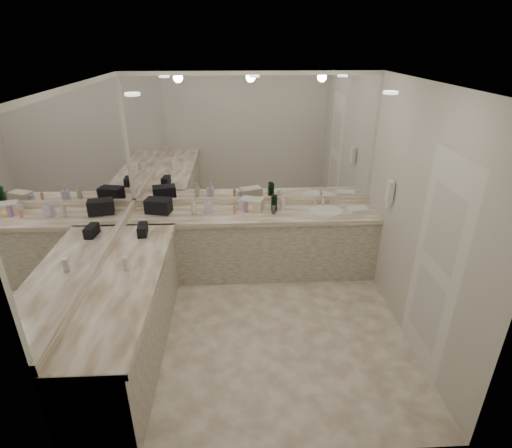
{
  "coord_description": "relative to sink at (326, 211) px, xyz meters",
  "views": [
    {
      "loc": [
        -0.21,
        -3.55,
        2.95
      ],
      "look_at": [
        -0.01,
        0.4,
        1.11
      ],
      "focal_mm": 28.0,
      "sensor_mm": 36.0,
      "label": 1
    }
  ],
  "objects": [
    {
      "name": "floor",
      "position": [
        -0.95,
        -1.2,
        -0.9
      ],
      "size": [
        3.2,
        3.2,
        0.0
      ],
      "primitive_type": "plane",
      "color": "beige",
      "rests_on": "ground"
    },
    {
      "name": "ceiling",
      "position": [
        -0.95,
        -1.2,
        1.71
      ],
      "size": [
        3.2,
        3.2,
        0.0
      ],
      "primitive_type": "plane",
      "color": "white",
      "rests_on": "floor"
    },
    {
      "name": "wall_back",
      "position": [
        -0.95,
        0.3,
        0.41
      ],
      "size": [
        3.2,
        0.02,
        2.6
      ],
      "primitive_type": "cube",
      "color": "beige",
      "rests_on": "floor"
    },
    {
      "name": "wall_left",
      "position": [
        -2.55,
        -1.2,
        0.41
      ],
      "size": [
        0.02,
        3.0,
        2.6
      ],
      "primitive_type": "cube",
      "color": "beige",
      "rests_on": "floor"
    },
    {
      "name": "wall_right",
      "position": [
        0.65,
        -1.2,
        0.41
      ],
      "size": [
        0.02,
        3.0,
        2.6
      ],
      "primitive_type": "cube",
      "color": "beige",
      "rests_on": "floor"
    },
    {
      "name": "vanity_back_base",
      "position": [
        -0.95,
        0.0,
        -0.48
      ],
      "size": [
        3.2,
        0.6,
        0.84
      ],
      "primitive_type": "cube",
      "color": "beige",
      "rests_on": "floor"
    },
    {
      "name": "vanity_back_top",
      "position": [
        -0.95,
        -0.01,
        -0.03
      ],
      "size": [
        3.2,
        0.64,
        0.06
      ],
      "primitive_type": "cube",
      "color": "white",
      "rests_on": "vanity_back_base"
    },
    {
      "name": "vanity_left_base",
      "position": [
        -2.25,
        -1.5,
        -0.48
      ],
      "size": [
        0.6,
        2.4,
        0.84
      ],
      "primitive_type": "cube",
      "color": "beige",
      "rests_on": "floor"
    },
    {
      "name": "vanity_left_top",
      "position": [
        -2.24,
        -1.5,
        -0.03
      ],
      "size": [
        0.64,
        2.42,
        0.06
      ],
      "primitive_type": "cube",
      "color": "white",
      "rests_on": "vanity_left_base"
    },
    {
      "name": "backsplash_back",
      "position": [
        -0.95,
        0.28,
        0.05
      ],
      "size": [
        3.2,
        0.04,
        0.1
      ],
      "primitive_type": "cube",
      "color": "white",
      "rests_on": "vanity_back_top"
    },
    {
      "name": "backsplash_left",
      "position": [
        -2.53,
        -1.2,
        0.05
      ],
      "size": [
        0.04,
        3.0,
        0.1
      ],
      "primitive_type": "cube",
      "color": "white",
      "rests_on": "vanity_left_top"
    },
    {
      "name": "mirror_back",
      "position": [
        -0.95,
        0.29,
        0.88
      ],
      "size": [
        3.12,
        0.01,
        1.55
      ],
      "primitive_type": "cube",
      "color": "white",
      "rests_on": "wall_back"
    },
    {
      "name": "mirror_left",
      "position": [
        -2.54,
        -1.2,
        0.88
      ],
      "size": [
        0.01,
        2.92,
        1.55
      ],
      "primitive_type": "cube",
      "color": "white",
      "rests_on": "wall_left"
    },
    {
      "name": "sink",
      "position": [
        0.0,
        0.0,
        0.0
      ],
      "size": [
        0.44,
        0.44,
        0.03
      ],
      "primitive_type": "cylinder",
      "color": "white",
      "rests_on": "vanity_back_top"
    },
    {
      "name": "faucet",
      "position": [
        0.0,
        0.21,
        0.07
      ],
      "size": [
        0.24,
        0.16,
        0.14
      ],
      "primitive_type": "cube",
      "color": "silver",
      "rests_on": "vanity_back_top"
    },
    {
      "name": "wall_phone",
      "position": [
        0.61,
        -0.5,
        0.46
      ],
      "size": [
        0.06,
        0.1,
        0.24
      ],
      "primitive_type": "cube",
      "color": "white",
      "rests_on": "wall_right"
    },
    {
      "name": "door",
      "position": [
        0.64,
        -1.7,
        0.16
      ],
      "size": [
        0.02,
        0.82,
        2.1
      ],
      "primitive_type": "cube",
      "color": "white",
      "rests_on": "wall_right"
    },
    {
      "name": "black_toiletry_bag",
      "position": [
        -2.17,
        0.05,
        0.09
      ],
      "size": [
        0.35,
        0.26,
        0.18
      ],
      "primitive_type": "cube",
      "rotation": [
        0.0,
        0.0,
        -0.22
      ],
      "color": "black",
      "rests_on": "vanity_back_top"
    },
    {
      "name": "black_bag_spill",
      "position": [
        -2.25,
        -0.58,
        0.07
      ],
      "size": [
        0.12,
        0.23,
        0.12
      ],
      "primitive_type": "cube",
      "rotation": [
        0.0,
        0.0,
        0.1
      ],
      "color": "black",
      "rests_on": "vanity_left_top"
    },
    {
      "name": "cream_cosmetic_case",
      "position": [
        -0.97,
        0.09,
        0.09
      ],
      "size": [
        0.33,
        0.26,
        0.17
      ],
      "primitive_type": "cube",
      "rotation": [
        0.0,
        0.0,
        -0.36
      ],
      "color": "beige",
      "rests_on": "vanity_back_top"
    },
    {
      "name": "hand_towel",
      "position": [
        0.41,
        -0.02,
        0.03
      ],
      "size": [
        0.28,
        0.22,
        0.04
      ],
      "primitive_type": "cube",
      "rotation": [
        0.0,
        0.0,
        0.21
      ],
      "color": "white",
      "rests_on": "vanity_back_top"
    },
    {
      "name": "lotion_left",
      "position": [
        -2.25,
        -1.35,
        0.07
      ],
      "size": [
        0.06,
        0.06,
        0.13
      ],
      "primitive_type": "cylinder",
      "color": "white",
      "rests_on": "vanity_left_top"
    },
    {
      "name": "soap_bottle_a",
      "position": [
        -1.72,
        -0.01,
        0.11
      ],
      "size": [
        0.1,
        0.1,
        0.2
      ],
      "primitive_type": "imported",
      "rotation": [
        0.0,
        0.0,
        -0.29
      ],
      "color": "beige",
      "rests_on": "vanity_back_top"
    },
    {
      "name": "soap_bottle_b",
      "position": [
        -1.54,
        0.01,
        0.11
      ],
      "size": [
        0.1,
        0.1,
        0.21
      ],
      "primitive_type": "imported",
      "rotation": [
        0.0,
        0.0,
        0.1
      ],
      "color": "silver",
      "rests_on": "vanity_back_top"
    },
    {
      "name": "soap_bottle_c",
      "position": [
        -0.99,
        0.03,
        0.08
      ],
      "size": [
        0.15,
        0.15,
        0.15
      ],
      "primitive_type": "imported",
      "rotation": [
        0.0,
        0.0,
        0.43
      ],
      "color": "#FFE888",
      "rests_on": "vanity_back_top"
    },
    {
      "name": "green_bottle_0",
      "position": [
        -0.67,
        0.06,
        0.11
      ],
      "size": [
        0.07,
        0.07,
        0.21
      ],
      "primitive_type": "cylinder",
      "color": "#115024",
      "rests_on": "vanity_back_top"
    },
    {
      "name": "green_bottle_1",
      "position": [
        -0.69,
        0.09,
        0.1
      ],
      "size": [
        0.06,
        0.06,
        0.18
      ],
      "primitive_type": "cylinder",
      "color": "#115024",
      "rests_on": "vanity_back_top"
    },
    {
      "name": "green_bottle_2",
      "position": [
        -0.69,
        0.02,
        0.11
      ],
      "size": [
        0.07,
        0.07,
        0.22
      ],
      "primitive_type": "cylinder",
      "color": "#115024",
      "rests_on": "vanity_back_top"
    },
    {
      "name": "amenity_bottle_0",
      "position": [
        -0.57,
        0.11,
        0.08
      ],
      "size": [
        0.06,
        0.06,
        0.14
      ],
      "primitive_type": "cylinder",
      "color": "white",
      "rests_on": "vanity_back_top"
    },
    {
      "name": "amenity_bottle_1",
      "position": [
        -1.13,
        0.11,
        0.07
      ],
      "size": [
        0.06,
        0.06,
        0.13
      ],
      "primitive_type": "cylinder",
      "color": "silver",
      "rests_on": "vanity_back_top"
    },
    {
      "name": "amenity_bottle_2",
      "position": [
        -0.7,
        -0.06,
        0.06
      ],
      "size": [
        0.05,
        0.05,
        0.11
      ],
      "primitive_type": "cylinder",
      "color": "#3F3F4C",
      "rests_on": "vanity_back_top"
    },
    {
      "name": "amenity_bottle_3",
      "position": [
        -1.2,
        -0.02,
        0.06
      ],
      "size": [
        0.04,
        0.04,
        0.11
      ],
      "primitive_type": "cylinder",
      "color": "#E57F66",
      "rests_on": "vanity_back_top"
    },
    {
      "name": "amenity_bottle_4",
      "position": [
        -1.05,
        0.02,
        0.08
      ],
      "size": [
        0.06,
        0.06,
        0.15
      ],
      "primitive_type": "cylinder",
      "color": "#9966B2",
      "rests_on": "vanity_back_top"
    }
  ]
}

